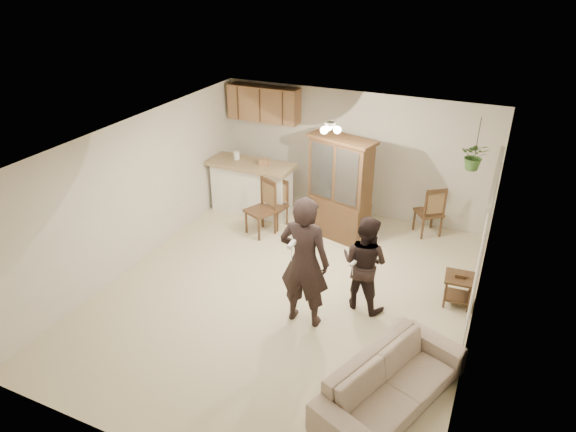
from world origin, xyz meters
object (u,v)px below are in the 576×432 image
at_px(sofa, 392,378).
at_px(side_table, 458,290).
at_px(adult, 304,268).
at_px(chair_hutch_left, 261,219).
at_px(china_hutch, 340,189).
at_px(child, 364,268).
at_px(chair_hutch_right, 428,220).
at_px(chair_bar, 275,214).

bearing_deg(sofa, side_table, 10.49).
bearing_deg(adult, chair_hutch_left, -51.24).
bearing_deg(sofa, china_hutch, 49.46).
distance_m(side_table, chair_hutch_left, 3.83).
distance_m(child, side_table, 1.53).
relative_size(sofa, chair_hutch_left, 1.75).
distance_m(chair_hutch_left, chair_hutch_right, 3.18).
distance_m(child, chair_bar, 2.95).
relative_size(side_table, chair_hutch_left, 0.50).
bearing_deg(child, chair_hutch_right, -87.44).
bearing_deg(chair_hutch_left, china_hutch, 45.19).
height_order(side_table, chair_bar, chair_bar).
height_order(sofa, chair_bar, chair_bar).
relative_size(sofa, china_hutch, 0.96).
height_order(china_hutch, chair_bar, china_hutch).
bearing_deg(side_table, chair_bar, 162.75).
relative_size(chair_hutch_left, chair_hutch_right, 1.06).
bearing_deg(chair_hutch_right, chair_hutch_left, -12.19).
height_order(sofa, chair_hutch_right, chair_hutch_right).
bearing_deg(adult, china_hutch, -83.02).
xyz_separation_m(adult, child, (0.67, 0.69, -0.22)).
relative_size(adult, china_hutch, 0.92).
xyz_separation_m(child, chair_hutch_right, (0.47, 2.69, -0.39)).
bearing_deg(sofa, child, 48.48).
bearing_deg(chair_hutch_left, child, -5.15).
distance_m(chair_bar, chair_hutch_left, 0.40).
relative_size(adult, chair_hutch_right, 1.79).
height_order(adult, child, adult).
height_order(child, chair_bar, child).
relative_size(child, side_table, 2.53).
height_order(adult, chair_hutch_right, adult).
height_order(child, chair_hutch_right, child).
xyz_separation_m(side_table, chair_hutch_right, (-0.85, 2.05, 0.03)).
relative_size(sofa, adult, 1.04).
relative_size(sofa, side_table, 3.51).
bearing_deg(chair_hutch_left, sofa, -18.43).
height_order(china_hutch, chair_hutch_left, china_hutch).
xyz_separation_m(sofa, child, (-0.87, 1.69, 0.31)).
distance_m(sofa, adult, 1.92).
relative_size(china_hutch, chair_hutch_right, 1.94).
xyz_separation_m(sofa, side_table, (0.45, 2.34, -0.12)).
bearing_deg(adult, chair_hutch_right, -110.14).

